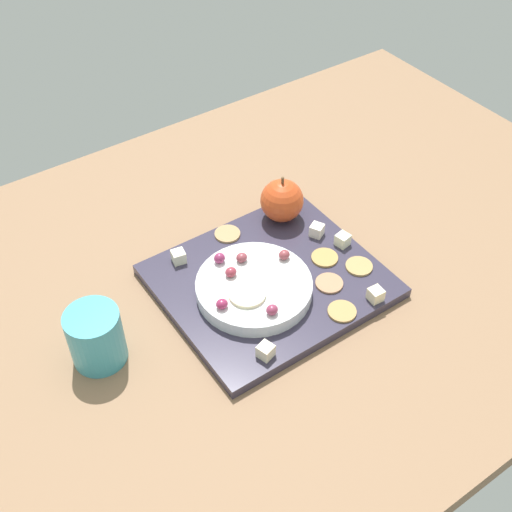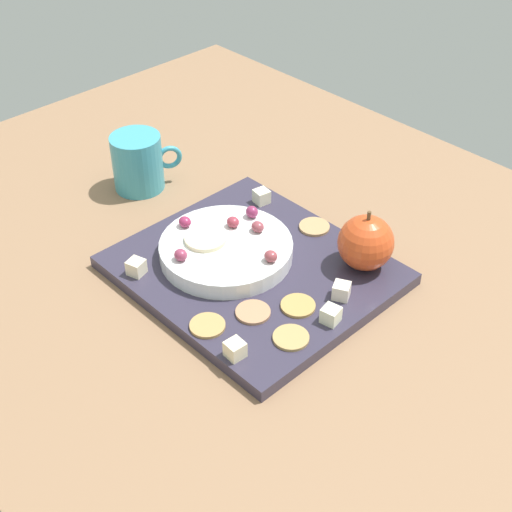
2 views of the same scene
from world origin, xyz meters
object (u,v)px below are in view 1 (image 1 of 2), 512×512
object	(u,v)px
grape_3	(219,258)
grape_5	(243,259)
cracker_1	(342,311)
apple_whole	(282,200)
grape_0	(231,272)
grape_1	(272,310)
platter	(270,281)
cheese_cube_0	(179,257)
cracker_4	(227,234)
cheese_cube_1	(376,295)
cracker_2	(329,283)
cheese_cube_4	(315,229)
apple_slice_0	(247,294)
serving_dish	(254,287)
cheese_cube_3	(266,351)
cheese_cube_2	(343,240)
cup	(96,336)
cracker_3	(325,258)
grape_2	(283,255)
grape_4	(222,304)
cracker_0	(359,266)

from	to	relation	value
grape_3	grape_5	distance (cm)	3.72
cracker_1	grape_3	bearing A→B (deg)	121.16
apple_whole	grape_3	xyz separation A→B (cm)	(-16.19, -5.38, -0.57)
grape_0	grape_1	size ratio (longest dim) A/B	1.00
platter	cheese_cube_0	world-z (taller)	cheese_cube_0
cracker_4	grape_5	size ratio (longest dim) A/B	2.40
cheese_cube_0	grape_0	distance (cm)	10.55
cheese_cube_1	grape_0	distance (cm)	22.65
grape_1	cracker_4	bearing A→B (deg)	75.62
cracker_2	grape_0	size ratio (longest dim) A/B	2.40
platter	cheese_cube_4	bearing A→B (deg)	18.13
apple_slice_0	serving_dish	bearing A→B (deg)	34.61
cracker_4	grape_0	world-z (taller)	grape_0
grape_5	serving_dish	bearing A→B (deg)	-102.81
cheese_cube_3	apple_whole	bearing A→B (deg)	49.52
cheese_cube_2	grape_5	xyz separation A→B (cm)	(-17.43, 4.00, 2.04)
cracker_2	cheese_cube_3	bearing A→B (deg)	-160.77
cracker_1	cup	xyz separation A→B (cm)	(-33.41, 14.67, 2.58)
cracker_2	apple_slice_0	world-z (taller)	apple_slice_0
cheese_cube_2	cracker_1	world-z (taller)	cheese_cube_2
cheese_cube_3	grape_1	bearing A→B (deg)	45.91
grape_3	apple_slice_0	world-z (taller)	grape_3
cheese_cube_3	cracker_1	distance (cm)	14.32
cheese_cube_0	cracker_1	xyz separation A→B (cm)	(14.92, -23.73, -0.84)
grape_3	cracker_4	bearing A→B (deg)	49.75
platter	serving_dish	size ratio (longest dim) A/B	1.86
cracker_2	cracker_3	world-z (taller)	same
cheese_cube_1	cheese_cube_3	xyz separation A→B (cm)	(-20.23, 0.80, 0.00)
cracker_4	grape_3	bearing A→B (deg)	-130.25
cup	cheese_cube_4	bearing A→B (deg)	2.39
cheese_cube_4	cheese_cube_1	bearing A→B (deg)	-95.80
cheese_cube_1	cheese_cube_4	xyz separation A→B (cm)	(1.75, 17.23, 0.00)
apple_whole	cracker_1	world-z (taller)	apple_whole
serving_dish	cheese_cube_0	distance (cm)	14.19
cheese_cube_4	cracker_3	distance (cm)	6.36
apple_whole	cheese_cube_3	size ratio (longest dim) A/B	3.61
cracker_2	grape_2	world-z (taller)	grape_2
grape_0	grape_4	size ratio (longest dim) A/B	1.00
apple_whole	grape_4	world-z (taller)	apple_whole
apple_whole	grape_1	size ratio (longest dim) A/B	4.08
cheese_cube_0	cheese_cube_4	bearing A→B (deg)	-18.00
serving_dish	apple_slice_0	bearing A→B (deg)	-145.39
cheese_cube_0	grape_3	bearing A→B (deg)	-55.02
serving_dish	cheese_cube_1	world-z (taller)	serving_dish
grape_0	cracker_0	bearing A→B (deg)	-23.32
cheese_cube_2	cracker_4	bearing A→B (deg)	138.32
cheese_cube_4	grape_4	size ratio (longest dim) A/B	1.13
cracker_2	grape_4	world-z (taller)	grape_4
grape_3	cheese_cube_3	bearing A→B (deg)	-101.37
cracker_2	cracker_0	bearing A→B (deg)	1.66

